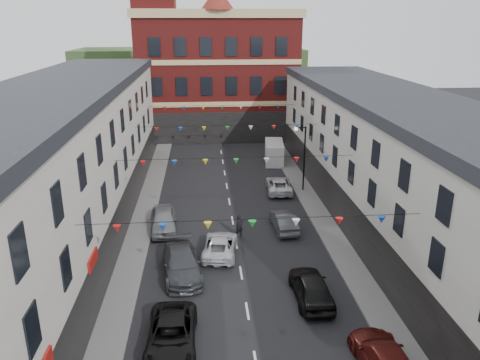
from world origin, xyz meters
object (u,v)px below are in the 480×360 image
object	(u,v)px
car_right_d	(311,287)
pedestrian	(239,226)
car_right_f	(279,185)
car_left_d	(182,263)
car_right_e	(284,221)
white_van	(274,152)
car_left_e	(163,220)
car_right_c	(385,360)
car_left_c	(172,335)
street_lamp	(302,150)
moving_car	(220,245)

from	to	relation	value
car_right_d	pedestrian	bearing A→B (deg)	-68.90
car_right_f	pedestrian	bearing A→B (deg)	67.96
car_left_d	pedestrian	world-z (taller)	pedestrian
car_right_e	white_van	bearing A→B (deg)	-99.39
car_right_d	car_right_f	world-z (taller)	car_right_d
car_left_e	car_right_f	size ratio (longest dim) A/B	1.00
white_van	car_right_c	bearing A→B (deg)	-83.44
car_right_c	white_van	xyz separation A→B (m)	(0.10, 32.73, 0.37)
car_left_d	car_right_e	world-z (taller)	car_left_d
car_left_c	car_right_c	xyz separation A→B (m)	(9.33, -2.52, 0.03)
street_lamp	car_left_c	world-z (taller)	street_lamp
car_left_e	moving_car	xyz separation A→B (m)	(4.00, -4.13, -0.16)
car_left_c	car_left_e	size ratio (longest dim) A/B	1.07
car_right_e	white_van	world-z (taller)	white_van
car_right_e	moving_car	size ratio (longest dim) A/B	0.91
car_right_e	moving_car	xyz separation A→B (m)	(-4.84, -3.44, -0.05)
street_lamp	white_van	xyz separation A→B (m)	(-0.95, 9.56, -2.81)
car_left_c	car_right_f	xyz separation A→B (m)	(8.42, 20.76, -0.05)
street_lamp	car_right_c	size ratio (longest dim) A/B	1.19
street_lamp	moving_car	world-z (taller)	street_lamp
car_left_c	pedestrian	size ratio (longest dim) A/B	3.07
car_left_e	car_right_e	bearing A→B (deg)	-9.20
car_left_c	car_left_d	bearing A→B (deg)	88.68
moving_car	car_left_c	bearing A→B (deg)	81.51
car_right_c	pedestrian	bearing A→B (deg)	-71.78
car_left_e	street_lamp	bearing A→B (deg)	27.09
car_left_d	car_left_e	bearing A→B (deg)	95.86
car_right_f	car_right_d	bearing A→B (deg)	90.13
white_van	car_right_e	bearing A→B (deg)	-89.58
car_right_c	car_right_f	size ratio (longest dim) A/B	1.08
street_lamp	car_left_e	world-z (taller)	street_lamp
car_right_c	white_van	size ratio (longest dim) A/B	1.02
moving_car	pedestrian	bearing A→B (deg)	-113.07
car_right_f	street_lamp	bearing A→B (deg)	-179.80
white_van	car_left_e	bearing A→B (deg)	-115.88
car_left_c	car_right_e	size ratio (longest dim) A/B	1.21
car_left_d	car_right_c	size ratio (longest dim) A/B	1.06
car_left_d	car_right_e	distance (m)	9.40
car_left_c	car_right_c	size ratio (longest dim) A/B	0.99
car_left_d	car_right_c	distance (m)	12.97
car_right_c	car_right_e	world-z (taller)	car_right_c
car_right_c	car_right_d	distance (m)	6.25
car_left_d	white_van	xyz separation A→B (m)	(9.20, 23.49, 0.32)
pedestrian	car_left_c	bearing A→B (deg)	-131.21
car_left_c	moving_car	xyz separation A→B (m)	(2.65, 9.24, -0.06)
white_van	moving_car	bearing A→B (deg)	-101.18
car_right_d	car_right_f	distance (m)	17.35
pedestrian	moving_car	bearing A→B (deg)	-142.42
car_left_c	white_van	bearing A→B (deg)	73.28
moving_car	white_van	bearing A→B (deg)	-100.38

